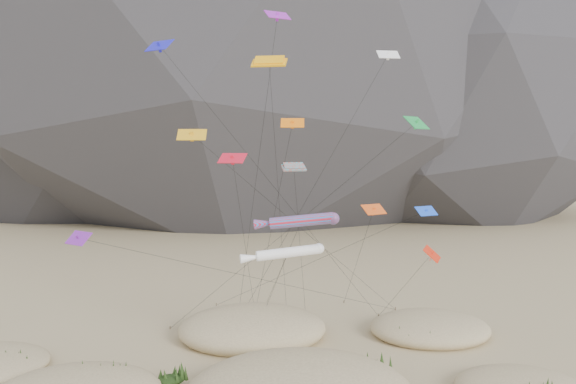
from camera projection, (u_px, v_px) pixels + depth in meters
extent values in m
ellipsoid|color=#2B2B30|center=(97.00, 46.00, 149.29)|extent=(136.20, 127.83, 116.00)
ellipsoid|color=black|center=(451.00, 68.00, 147.43)|extent=(130.55, 126.41, 100.00)
ellipsoid|color=#CCB789|center=(252.00, 328.00, 52.11)|extent=(13.74, 11.68, 3.69)
ellipsoid|color=#CCB789|center=(430.00, 328.00, 52.77)|extent=(11.32, 9.63, 2.76)
ellipsoid|color=black|center=(105.00, 379.00, 40.90)|extent=(2.83, 2.42, 0.85)
ellipsoid|color=black|center=(171.00, 380.00, 41.01)|extent=(2.00, 1.71, 0.60)
ellipsoid|color=black|center=(305.00, 381.00, 39.77)|extent=(3.29, 2.82, 0.99)
ellipsoid|color=black|center=(374.00, 373.00, 41.41)|extent=(3.05, 2.61, 0.91)
ellipsoid|color=black|center=(245.00, 335.00, 49.84)|extent=(2.79, 2.39, 0.84)
ellipsoid|color=black|center=(272.00, 336.00, 49.74)|extent=(2.86, 2.44, 0.86)
ellipsoid|color=black|center=(416.00, 330.00, 51.98)|extent=(2.33, 1.99, 0.70)
ellipsoid|color=black|center=(412.00, 340.00, 49.72)|extent=(2.36, 2.02, 0.71)
ellipsoid|color=black|center=(0.00, 364.00, 44.38)|extent=(2.59, 2.21, 0.78)
ellipsoid|color=black|center=(15.00, 366.00, 44.23)|extent=(1.86, 1.59, 0.56)
cylinder|color=#3F2D1E|center=(255.00, 312.00, 59.49)|extent=(0.08, 0.08, 0.30)
cylinder|color=#3F2D1E|center=(237.00, 321.00, 56.27)|extent=(0.08, 0.08, 0.30)
cylinder|color=#3F2D1E|center=(290.00, 323.00, 55.79)|extent=(0.08, 0.08, 0.30)
cylinder|color=#3F2D1E|center=(344.00, 302.00, 63.35)|extent=(0.08, 0.08, 0.30)
cylinder|color=#3F2D1E|center=(379.00, 315.00, 58.38)|extent=(0.08, 0.08, 0.30)
cylinder|color=#3F2D1E|center=(216.00, 304.00, 62.32)|extent=(0.08, 0.08, 0.30)
cylinder|color=#3F2D1E|center=(395.00, 309.00, 60.71)|extent=(0.08, 0.08, 0.30)
cylinder|color=#3F2D1E|center=(170.00, 328.00, 54.39)|extent=(0.08, 0.08, 0.30)
cylinder|color=red|center=(302.00, 221.00, 45.37)|extent=(5.29, 1.96, 1.47)
sphere|color=red|center=(333.00, 219.00, 45.13)|extent=(0.99, 0.99, 0.99)
cone|color=red|center=(267.00, 223.00, 45.63)|extent=(2.26, 1.26, 1.06)
cylinder|color=black|center=(279.00, 273.00, 52.58)|extent=(2.29, 13.85, 11.73)
cylinder|color=white|center=(288.00, 253.00, 44.58)|extent=(5.24, 1.53, 1.18)
sphere|color=white|center=(319.00, 248.00, 45.20)|extent=(0.86, 0.86, 0.86)
cone|color=white|center=(253.00, 257.00, 43.90)|extent=(2.18, 1.02, 0.88)
cylinder|color=black|center=(272.00, 292.00, 50.52)|extent=(1.57, 11.40, 9.32)
cube|color=#FFAA0D|center=(269.00, 63.00, 44.94)|extent=(3.01, 1.84, 0.82)
cube|color=#FFAA0D|center=(269.00, 60.00, 44.92)|extent=(2.53, 1.48, 0.80)
cylinder|color=black|center=(279.00, 204.00, 53.06)|extent=(2.98, 14.03, 24.42)
cube|color=red|center=(294.00, 168.00, 47.04)|extent=(2.13, 1.16, 0.58)
cube|color=red|center=(294.00, 166.00, 47.02)|extent=(1.80, 0.93, 0.57)
cylinder|color=black|center=(300.00, 248.00, 53.99)|extent=(2.83, 12.40, 15.92)
cube|color=blue|center=(426.00, 211.00, 45.72)|extent=(1.97, 1.44, 0.71)
cube|color=blue|center=(426.00, 213.00, 45.73)|extent=(0.28, 0.29, 0.60)
cylinder|color=black|center=(305.00, 265.00, 54.02)|extent=(17.40, 17.73, 12.43)
cube|color=green|center=(417.00, 123.00, 51.06)|extent=(2.94, 2.85, 1.20)
cube|color=green|center=(416.00, 124.00, 51.07)|extent=(0.52, 0.52, 0.92)
cylinder|color=black|center=(289.00, 229.00, 52.73)|extent=(22.85, 4.33, 19.82)
cube|color=purple|center=(278.00, 15.00, 45.54)|extent=(2.25, 1.67, 0.79)
cube|color=purple|center=(278.00, 17.00, 45.55)|extent=(0.31, 0.32, 0.69)
cylinder|color=black|center=(255.00, 185.00, 50.90)|extent=(3.28, 8.84, 28.31)
cube|color=red|center=(232.00, 158.00, 43.27)|extent=(2.36, 1.83, 0.77)
cube|color=red|center=(232.00, 160.00, 43.29)|extent=(0.32, 0.30, 0.72)
cylinder|color=black|center=(245.00, 248.00, 51.38)|extent=(2.50, 14.70, 16.78)
cube|color=#E55015|center=(374.00, 209.00, 41.21)|extent=(1.98, 1.55, 0.70)
cube|color=#E55015|center=(374.00, 211.00, 41.22)|extent=(0.28, 0.29, 0.60)
cylinder|color=black|center=(356.00, 266.00, 52.29)|extent=(2.42, 21.00, 13.08)
cube|color=gold|center=(192.00, 135.00, 45.66)|extent=(2.45, 1.37, 0.94)
cube|color=gold|center=(192.00, 137.00, 45.68)|extent=(0.31, 0.32, 0.80)
cylinder|color=black|center=(308.00, 234.00, 53.19)|extent=(20.92, 11.27, 18.63)
cube|color=#FC290D|center=(432.00, 254.00, 43.51)|extent=(2.10, 2.62, 1.00)
cube|color=#FC290D|center=(432.00, 256.00, 43.52)|extent=(0.43, 0.41, 0.79)
cylinder|color=black|center=(401.00, 289.00, 50.95)|extent=(0.14, 14.26, 9.37)
cube|color=white|center=(388.00, 54.00, 48.78)|extent=(1.93, 0.99, 0.80)
cube|color=white|center=(388.00, 56.00, 48.79)|extent=(0.24, 0.28, 0.64)
cylinder|color=black|center=(307.00, 198.00, 52.53)|extent=(13.15, 6.92, 25.64)
cube|color=purple|center=(79.00, 238.00, 41.55)|extent=(2.22, 2.11, 0.90)
cube|color=purple|center=(79.00, 240.00, 41.56)|extent=(0.39, 0.40, 0.69)
cylinder|color=black|center=(267.00, 281.00, 51.13)|extent=(29.11, 15.14, 10.91)
cube|color=orange|center=(292.00, 123.00, 48.71)|extent=(2.15, 1.26, 0.87)
cube|color=orange|center=(292.00, 125.00, 48.72)|extent=(0.28, 0.32, 0.68)
cylinder|color=black|center=(272.00, 227.00, 54.10)|extent=(2.86, 9.58, 19.70)
cube|color=#1A19D8|center=(159.00, 45.00, 45.43)|extent=(2.50, 2.29, 0.97)
cube|color=#1A19D8|center=(159.00, 47.00, 45.44)|extent=(0.42, 0.43, 0.77)
cylinder|color=black|center=(283.00, 198.00, 51.91)|extent=(21.02, 8.53, 25.84)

